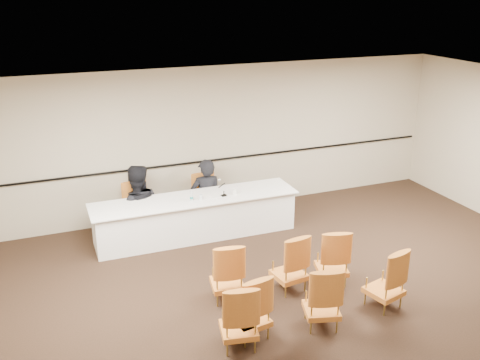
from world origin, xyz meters
The scene contains 21 objects.
floor centered at (0.00, 0.00, 0.00)m, with size 10.00×10.00×0.00m, color black.
ceiling centered at (0.00, 0.00, 3.00)m, with size 10.00×10.00×0.00m, color white.
wall_back centered at (0.00, 4.00, 1.50)m, with size 10.00×0.04×3.00m, color #BDB395.
wall_rail centered at (0.00, 3.96, 1.10)m, with size 9.80×0.04×0.03m, color black.
panel_table centered at (-0.78, 2.92, 0.38)m, with size 3.84×0.88×0.77m, color white, non-canonical shape.
panelist_main centered at (-0.39, 3.48, 0.43)m, with size 0.63×0.41×1.73m, color black.
panelist_main_chair centered at (-0.39, 3.48, 0.47)m, with size 0.50×0.50×0.95m, color #AD561F, non-canonical shape.
panelist_second centered at (-1.76, 3.49, 0.39)m, with size 0.93×0.72×1.91m, color black.
panelist_second_chair centered at (-1.76, 3.49, 0.47)m, with size 0.50×0.50×0.95m, color #AD561F, non-canonical shape.
papers centered at (-0.33, 2.89, 0.77)m, with size 0.30×0.22×0.00m, color white.
microphone centered at (-0.26, 2.81, 0.92)m, with size 0.11×0.22×0.30m, color black, non-canonical shape.
water_bottle centered at (-0.88, 2.81, 0.87)m, with size 0.06×0.06×0.20m, color teal, non-canonical shape.
drinking_glass centered at (-0.71, 2.80, 0.82)m, with size 0.06×0.06×0.10m, color silver.
coffee_cup centered at (-0.04, 2.81, 0.83)m, with size 0.08×0.08×0.12m, color white.
aud_chair_front_left centered at (-1.00, 0.67, 0.47)m, with size 0.50×0.50×0.95m, color #AD561F, non-canonical shape.
aud_chair_front_mid centered at (-0.01, 0.57, 0.47)m, with size 0.50×0.50×0.95m, color #AD561F, non-canonical shape.
aud_chair_front_right centered at (0.70, 0.50, 0.47)m, with size 0.50×0.50×0.95m, color #AD561F, non-canonical shape.
aud_chair_back_left centered at (-1.25, -0.44, 0.47)m, with size 0.50×0.50×0.95m, color #AD561F, non-canonical shape.
aud_chair_back_mid centered at (-0.03, -0.45, 0.47)m, with size 0.50×0.50×0.95m, color #AD561F, non-canonical shape.
aud_chair_back_right centered at (1.06, -0.36, 0.47)m, with size 0.50×0.50×0.95m, color #AD561F, non-canonical shape.
aud_chair_extra centered at (-1.04, -0.30, 0.47)m, with size 0.50×0.50×0.95m, color #AD561F, non-canonical shape.
Camera 1 is at (-3.40, -5.87, 4.45)m, focal length 40.00 mm.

